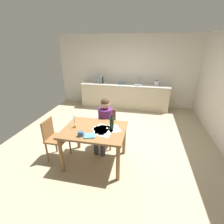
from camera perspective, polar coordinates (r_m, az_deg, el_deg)
name	(u,v)px	position (r m, az deg, el deg)	size (l,w,h in m)	color
ground_plane	(112,138)	(4.30, 0.13, -9.13)	(5.20, 5.20, 0.04)	tan
wall_back	(126,72)	(6.28, 5.11, 14.12)	(5.20, 0.12, 2.60)	silver
kitchen_counter	(124,96)	(6.12, 4.41, 5.75)	(3.24, 0.64, 0.90)	beige
dining_table	(95,134)	(3.16, -6.23, -7.83)	(1.19, 0.90, 0.77)	olive
chair_at_table	(107,126)	(3.80, -1.90, -4.82)	(0.45, 0.45, 0.88)	olive
person_seated	(104,121)	(3.59, -2.74, -3.28)	(0.37, 0.62, 1.19)	#592666
chair_side_empty	(54,137)	(3.54, -19.76, -8.47)	(0.40, 0.40, 0.89)	olive
coffee_mug	(80,134)	(2.89, -11.15, -7.61)	(0.12, 0.09, 0.09)	#33598C
candlestick	(75,124)	(3.19, -13.08, -4.18)	(0.06, 0.06, 0.25)	gold
book_magazine	(90,136)	(2.87, -7.99, -8.34)	(0.19, 0.16, 0.02)	#5294B7
paper_letter	(103,129)	(3.08, -3.11, -6.03)	(0.21, 0.30, 0.00)	white
paper_bill	(114,129)	(3.09, 0.69, -5.88)	(0.21, 0.30, 0.00)	white
paper_envelope	(106,133)	(2.95, -2.32, -7.38)	(0.21, 0.30, 0.00)	white
paper_receipt	(100,128)	(3.13, -4.11, -5.57)	(0.21, 0.30, 0.00)	white
paper_notice	(99,131)	(3.02, -4.69, -6.73)	(0.21, 0.30, 0.00)	white
paper_flyer	(100,130)	(3.06, -4.26, -6.25)	(0.21, 0.30, 0.00)	white
wine_bottle_on_table	(112,123)	(3.03, -0.09, -3.99)	(0.08, 0.08, 0.28)	black
sink_unit	(138,84)	(5.96, 9.19, 9.74)	(0.36, 0.36, 0.24)	#B2B7BC
bottle_oil	(95,80)	(6.21, -5.90, 11.33)	(0.08, 0.08, 0.27)	#8C999E
bottle_vinegar	(98,80)	(6.15, -5.12, 11.24)	(0.07, 0.07, 0.28)	#8C999E
bottle_wine_red	(101,80)	(6.08, -3.90, 11.27)	(0.07, 0.07, 0.30)	#8C999E
bottle_sauce	(103,80)	(6.08, -3.34, 11.16)	(0.06, 0.06, 0.28)	black
mixing_bowl	(120,83)	(6.01, 3.01, 10.30)	(0.19, 0.19, 0.08)	#668C99
stovetop_kettle	(156,83)	(5.95, 15.47, 9.93)	(0.18, 0.18, 0.22)	#B7BABF
wine_glass_near_sink	(127,80)	(6.12, 5.37, 11.10)	(0.07, 0.07, 0.15)	silver
wine_glass_by_kettle	(124,80)	(6.13, 4.24, 11.16)	(0.07, 0.07, 0.15)	silver
wine_glass_back_left	(122,80)	(6.14, 3.48, 11.20)	(0.07, 0.07, 0.15)	silver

